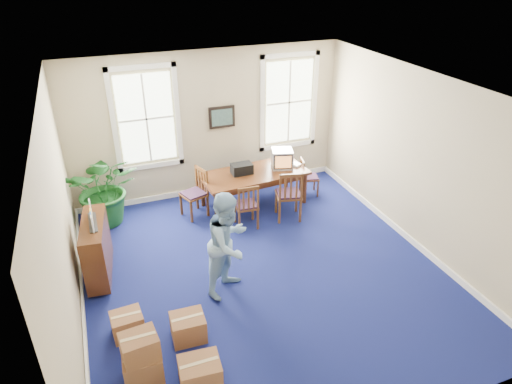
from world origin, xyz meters
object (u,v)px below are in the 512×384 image
object	(u,v)px
conference_table	(254,188)
man	(229,243)
crt_tv	(282,158)
cardboard_boxes	(155,347)
chair_near_left	(246,205)
credenza	(97,251)
potted_plant	(105,188)

from	to	relation	value
conference_table	man	size ratio (longest dim) A/B	1.28
crt_tv	cardboard_boxes	size ratio (longest dim) A/B	0.36
chair_near_left	credenza	world-z (taller)	credenza
chair_near_left	man	bearing A→B (deg)	67.13
conference_table	credenza	xyz separation A→B (m)	(-3.33, -1.37, 0.11)
man	cardboard_boxes	size ratio (longest dim) A/B	1.33
cardboard_boxes	credenza	bearing A→B (deg)	103.27
man	cardboard_boxes	bearing A→B (deg)	-177.30
crt_tv	credenza	size ratio (longest dim) A/B	0.38
crt_tv	chair_near_left	xyz separation A→B (m)	(-1.13, -0.82, -0.48)
conference_table	crt_tv	bearing A→B (deg)	-0.35
cardboard_boxes	chair_near_left	bearing A→B (deg)	51.57
potted_plant	cardboard_boxes	bearing A→B (deg)	-86.57
potted_plant	credenza	bearing A→B (deg)	-99.86
crt_tv	cardboard_boxes	bearing A→B (deg)	-115.88
conference_table	credenza	size ratio (longest dim) A/B	1.79
credenza	potted_plant	xyz separation A→B (m)	(0.30, 1.75, 0.27)
potted_plant	cardboard_boxes	world-z (taller)	potted_plant
credenza	cardboard_boxes	world-z (taller)	credenza
conference_table	chair_near_left	world-z (taller)	chair_near_left
chair_near_left	potted_plant	size ratio (longest dim) A/B	0.64
potted_plant	man	bearing A→B (deg)	-59.91
credenza	crt_tv	bearing A→B (deg)	26.37
chair_near_left	cardboard_boxes	xyz separation A→B (m)	(-2.32, -2.92, -0.11)
crt_tv	credenza	world-z (taller)	crt_tv
chair_near_left	potted_plant	distance (m)	2.82
conference_table	cardboard_boxes	bearing A→B (deg)	-131.73
chair_near_left	potted_plant	xyz separation A→B (m)	(-2.56, 1.16, 0.28)
credenza	man	bearing A→B (deg)	-22.73
chair_near_left	potted_plant	world-z (taller)	potted_plant
conference_table	potted_plant	distance (m)	3.07
cardboard_boxes	conference_table	bearing A→B (deg)	53.02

